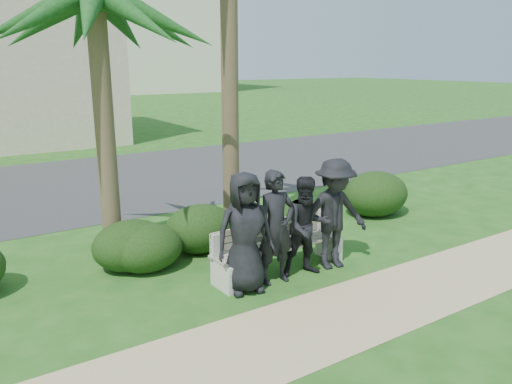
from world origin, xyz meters
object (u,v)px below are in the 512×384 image
Objects in this scene: man_a at (245,233)px; man_c at (307,226)px; park_bench at (279,250)px; man_d at (334,214)px; man_b at (276,227)px.

man_a is 1.13× the size of man_c.
park_bench is 1.28× the size of man_a.
park_bench is 1.05m from man_a.
man_d is at bearing -23.20° from park_bench.
man_b is (-0.27, -0.29, 0.53)m from park_bench.
man_c reaches higher than park_bench.
man_a is 1.17m from man_c.
man_c is at bearing 8.56° from man_a.
man_d is at bearing -1.30° from man_b.
man_b is at bearing -134.65° from park_bench.
man_a is 1.02× the size of man_b.
man_c is at bearing -171.16° from man_d.
man_b is at bearing -167.43° from man_c.
park_bench is 0.64m from man_c.
man_d is (0.89, -0.34, 0.56)m from park_bench.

